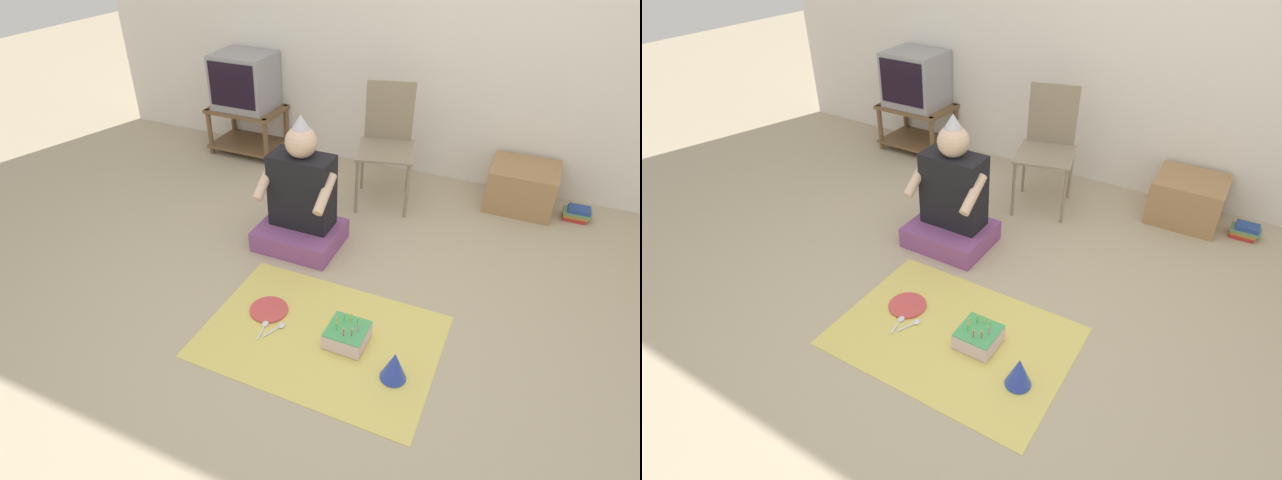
% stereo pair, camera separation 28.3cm
% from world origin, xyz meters
% --- Properties ---
extents(ground_plane, '(16.00, 16.00, 0.00)m').
position_xyz_m(ground_plane, '(0.00, 0.00, 0.00)').
color(ground_plane, tan).
extents(wall_back, '(6.40, 0.06, 2.55)m').
position_xyz_m(wall_back, '(0.00, 2.06, 1.27)').
color(wall_back, white).
rests_on(wall_back, ground_plane).
extents(tv_stand, '(0.64, 0.45, 0.42)m').
position_xyz_m(tv_stand, '(-1.69, 1.80, 0.25)').
color(tv_stand, brown).
rests_on(tv_stand, ground_plane).
extents(tv, '(0.49, 0.43, 0.47)m').
position_xyz_m(tv, '(-1.69, 1.81, 0.65)').
color(tv, '#99999E').
rests_on(tv, tv_stand).
extents(folding_chair, '(0.50, 0.52, 0.88)m').
position_xyz_m(folding_chair, '(-0.27, 1.48, 0.50)').
color(folding_chair, gray).
rests_on(folding_chair, ground_plane).
extents(cardboard_box_stack, '(0.48, 0.45, 0.33)m').
position_xyz_m(cardboard_box_stack, '(0.72, 1.77, 0.16)').
color(cardboard_box_stack, '#A87F51').
rests_on(cardboard_box_stack, ground_plane).
extents(book_pile, '(0.19, 0.15, 0.09)m').
position_xyz_m(book_pile, '(1.14, 1.75, 0.04)').
color(book_pile, '#B72D28').
rests_on(book_pile, ground_plane).
extents(person_seated, '(0.54, 0.45, 0.90)m').
position_xyz_m(person_seated, '(-0.57, 0.64, 0.31)').
color(person_seated, '#8C4C8C').
rests_on(person_seated, ground_plane).
extents(party_cloth, '(1.25, 0.89, 0.01)m').
position_xyz_m(party_cloth, '(-0.08, -0.14, 0.00)').
color(party_cloth, '#EAD666').
rests_on(party_cloth, ground_plane).
extents(birthday_cake, '(0.21, 0.21, 0.15)m').
position_xyz_m(birthday_cake, '(0.06, -0.11, 0.05)').
color(birthday_cake, silver).
rests_on(birthday_cake, party_cloth).
extents(party_hat_blue, '(0.13, 0.13, 0.16)m').
position_xyz_m(party_hat_blue, '(0.36, -0.25, 0.09)').
color(party_hat_blue, blue).
rests_on(party_hat_blue, party_cloth).
extents(paper_plate, '(0.22, 0.22, 0.01)m').
position_xyz_m(paper_plate, '(-0.44, -0.07, 0.01)').
color(paper_plate, '#D84C4C').
rests_on(paper_plate, party_cloth).
extents(plastic_spoon_near, '(0.07, 0.14, 0.01)m').
position_xyz_m(plastic_spoon_near, '(-0.32, -0.17, 0.01)').
color(plastic_spoon_near, white).
rests_on(plastic_spoon_near, party_cloth).
extents(plastic_spoon_far, '(0.04, 0.14, 0.01)m').
position_xyz_m(plastic_spoon_far, '(-0.40, -0.20, 0.01)').
color(plastic_spoon_far, white).
rests_on(plastic_spoon_far, party_cloth).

